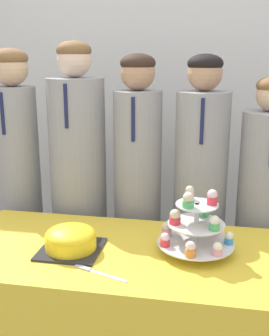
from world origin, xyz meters
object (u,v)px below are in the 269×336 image
object	(u,v)px
student_0	(20,193)
student_1	(79,200)
round_cake	(71,239)
cupcake_stand	(196,226)
student_4	(262,225)
student_2	(138,205)
student_3	(199,211)
cake_knife	(92,271)

from	to	relation	value
student_0	student_1	size ratio (longest dim) A/B	0.98
round_cake	student_1	distance (m)	0.61
cupcake_stand	student_1	bearing A→B (deg)	142.68
student_0	student_4	distance (m)	1.36
student_2	student_3	distance (m)	0.33
round_cake	student_4	world-z (taller)	student_4
cake_knife	cupcake_stand	world-z (taller)	cupcake_stand
round_cake	student_0	distance (m)	0.78
student_2	student_1	bearing A→B (deg)	180.00
student_1	student_2	world-z (taller)	student_1
student_2	student_3	xyz separation A→B (m)	(0.33, 0.00, -0.01)
cupcake_stand	student_0	bearing A→B (deg)	153.59
cake_knife	cupcake_stand	size ratio (longest dim) A/B	0.71
student_2	student_4	bearing A→B (deg)	-0.00
round_cake	student_0	size ratio (longest dim) A/B	0.16
cake_knife	student_2	size ratio (longest dim) A/B	0.15
cake_knife	student_1	distance (m)	0.80
cake_knife	student_3	size ratio (longest dim) A/B	0.15
round_cake	student_3	bearing A→B (deg)	49.01
student_1	student_3	bearing A→B (deg)	-0.00
cupcake_stand	student_4	bearing A→B (deg)	57.27
student_0	student_1	world-z (taller)	student_1
student_3	student_4	bearing A→B (deg)	-0.00
student_0	student_1	xyz separation A→B (m)	(0.36, 0.00, -0.02)
student_1	student_4	distance (m)	1.00
round_cake	cake_knife	size ratio (longest dim) A/B	1.11
round_cake	student_2	distance (m)	0.62
cake_knife	student_0	world-z (taller)	student_0
cake_knife	student_3	xyz separation A→B (m)	(0.38, 0.75, -0.02)
cupcake_stand	student_2	xyz separation A→B (m)	(-0.34, 0.51, -0.12)
student_1	student_2	xyz separation A→B (m)	(0.33, -0.00, -0.01)
student_1	student_3	xyz separation A→B (m)	(0.67, -0.00, -0.02)
cake_knife	student_2	xyz separation A→B (m)	(0.04, 0.75, -0.00)
student_2	cake_knife	bearing A→B (deg)	-93.41
student_2	student_4	distance (m)	0.67
cupcake_stand	student_0	xyz separation A→B (m)	(-1.03, 0.51, -0.09)
student_3	student_0	bearing A→B (deg)	-180.00
cake_knife	student_1	xyz separation A→B (m)	(-0.29, 0.75, 0.01)
student_1	student_0	bearing A→B (deg)	-180.00
round_cake	cupcake_stand	world-z (taller)	cupcake_stand
round_cake	student_4	bearing A→B (deg)	35.09
student_1	student_4	bearing A→B (deg)	-0.00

